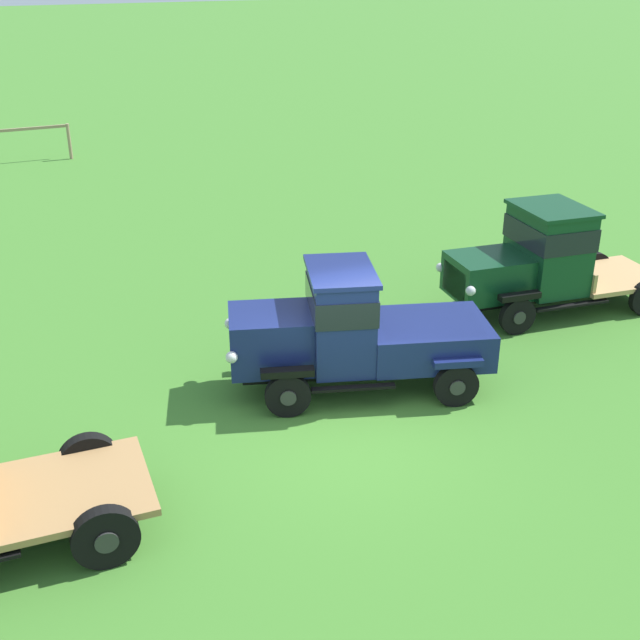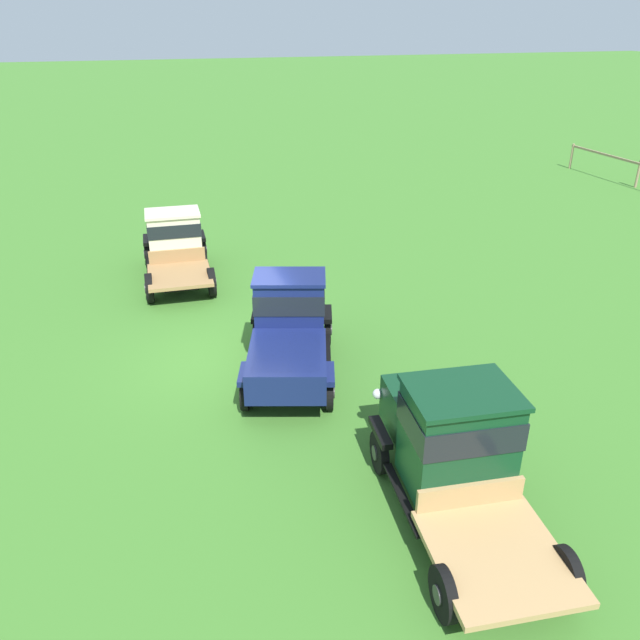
# 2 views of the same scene
# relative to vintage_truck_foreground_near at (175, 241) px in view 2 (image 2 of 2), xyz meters

# --- Properties ---
(ground_plane) EXTENTS (240.00, 240.00, 0.00)m
(ground_plane) POSITION_rel_vintage_truck_foreground_near_xyz_m (6.12, 0.57, -1.08)
(ground_plane) COLOR #3D7528
(vintage_truck_foreground_near) EXTENTS (4.73, 2.18, 2.07)m
(vintage_truck_foreground_near) POSITION_rel_vintage_truck_foreground_near_xyz_m (0.00, 0.00, 0.00)
(vintage_truck_foreground_near) COLOR black
(vintage_truck_foreground_near) RESTS_ON ground
(vintage_truck_second_in_line) EXTENTS (4.78, 2.97, 2.22)m
(vintage_truck_second_in_line) POSITION_rel_vintage_truck_foreground_near_xyz_m (6.82, 1.82, 0.00)
(vintage_truck_second_in_line) COLOR black
(vintage_truck_second_in_line) RESTS_ON ground
(vintage_truck_midrow_center) EXTENTS (5.02, 2.41, 2.29)m
(vintage_truck_midrow_center) POSITION_rel_vintage_truck_foreground_near_xyz_m (11.82, 3.15, 0.10)
(vintage_truck_midrow_center) COLOR black
(vintage_truck_midrow_center) RESTS_ON ground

